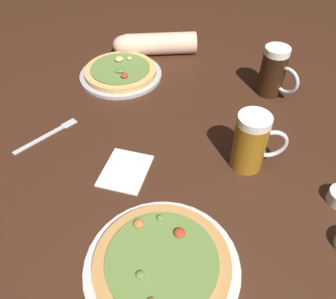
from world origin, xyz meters
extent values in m
cube|color=#3D2114|center=(0.00, 0.00, -0.01)|extent=(2.40, 2.40, 0.03)
cylinder|color=silver|center=(0.01, -0.34, 0.01)|extent=(0.33, 0.33, 0.01)
cylinder|color=tan|center=(0.01, -0.34, 0.02)|extent=(0.29, 0.29, 0.02)
cylinder|color=olive|center=(0.01, -0.34, 0.03)|extent=(0.24, 0.24, 0.01)
ellipsoid|color=olive|center=(-0.03, -0.38, 0.04)|extent=(0.02, 0.02, 0.01)
ellipsoid|color=olive|center=(0.00, -0.24, 0.04)|extent=(0.02, 0.02, 0.01)
ellipsoid|color=#C67038|center=(-0.05, -0.26, 0.04)|extent=(0.02, 0.02, 0.01)
ellipsoid|color=#B73823|center=(0.05, -0.28, 0.04)|extent=(0.03, 0.03, 0.01)
cylinder|color=#B2B2B7|center=(-0.20, 0.39, 0.01)|extent=(0.30, 0.30, 0.01)
cylinder|color=tan|center=(-0.20, 0.39, 0.02)|extent=(0.26, 0.26, 0.02)
cylinder|color=olive|center=(-0.20, 0.39, 0.03)|extent=(0.21, 0.21, 0.01)
ellipsoid|color=#DBC67A|center=(-0.21, 0.44, 0.04)|extent=(0.03, 0.03, 0.02)
ellipsoid|color=#DBC67A|center=(-0.18, 0.45, 0.04)|extent=(0.02, 0.02, 0.01)
ellipsoid|color=#B73823|center=(-0.18, 0.33, 0.04)|extent=(0.03, 0.03, 0.01)
ellipsoid|color=olive|center=(-0.19, 0.36, 0.04)|extent=(0.03, 0.03, 0.01)
ellipsoid|color=olive|center=(-0.20, 0.36, 0.04)|extent=(0.02, 0.02, 0.01)
cylinder|color=black|center=(0.32, 0.33, 0.07)|extent=(0.08, 0.08, 0.15)
cylinder|color=white|center=(0.32, 0.33, 0.16)|extent=(0.08, 0.08, 0.02)
torus|color=silver|center=(0.36, 0.29, 0.07)|extent=(0.08, 0.07, 0.09)
cylinder|color=#9E6619|center=(0.21, -0.02, 0.07)|extent=(0.09, 0.09, 0.15)
cylinder|color=white|center=(0.21, -0.02, 0.16)|extent=(0.09, 0.09, 0.02)
torus|color=silver|center=(0.27, -0.01, 0.07)|extent=(0.09, 0.02, 0.09)
cube|color=white|center=(-0.11, -0.07, 0.00)|extent=(0.14, 0.16, 0.01)
cube|color=silver|center=(-0.38, 0.04, 0.00)|extent=(0.12, 0.14, 0.01)
cube|color=silver|center=(-0.32, 0.11, 0.00)|extent=(0.05, 0.05, 0.00)
cylinder|color=beige|center=(-0.07, 0.57, 0.04)|extent=(0.29, 0.12, 0.08)
ellipsoid|color=beige|center=(-0.21, 0.55, 0.04)|extent=(0.10, 0.08, 0.08)
camera|label=1|loc=(0.05, -0.68, 0.69)|focal=36.55mm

